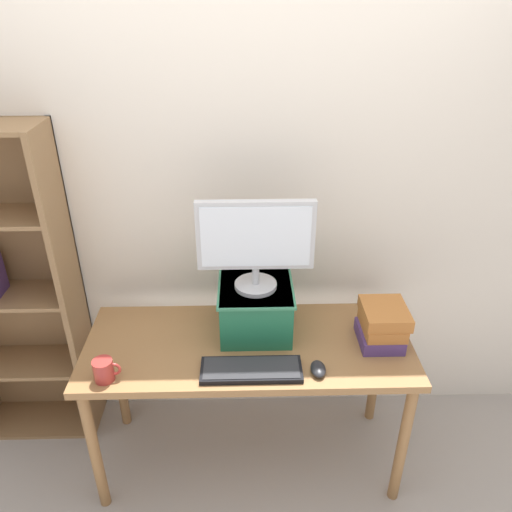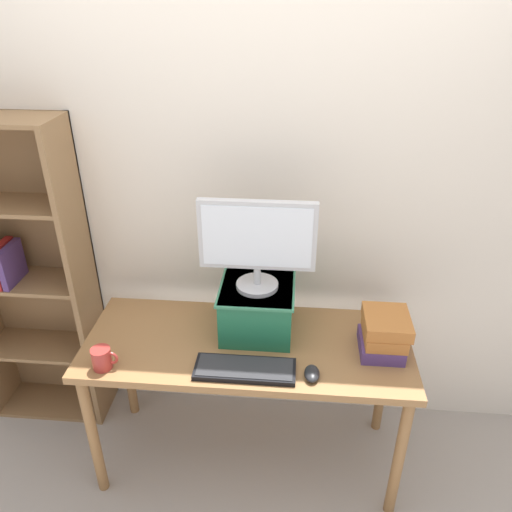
{
  "view_description": "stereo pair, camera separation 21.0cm",
  "coord_description": "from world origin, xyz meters",
  "px_view_note": "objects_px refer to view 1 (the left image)",
  "views": [
    {
      "loc": [
        -0.01,
        -1.8,
        2.19
      ],
      "look_at": [
        0.04,
        0.04,
        1.18
      ],
      "focal_mm": 35.0,
      "sensor_mm": 36.0,
      "label": 1
    },
    {
      "loc": [
        0.2,
        -1.79,
        2.19
      ],
      "look_at": [
        0.04,
        0.04,
        1.18
      ],
      "focal_mm": 35.0,
      "sensor_mm": 36.0,
      "label": 2
    }
  ],
  "objects_px": {
    "desk": "(248,357)",
    "computer_mouse": "(318,369)",
    "bookshelf_unit": "(7,292)",
    "riser_box": "(256,307)",
    "keyboard": "(251,370)",
    "computer_monitor": "(256,241)",
    "coffee_mug": "(104,370)",
    "book_stack": "(382,325)"
  },
  "relations": [
    {
      "from": "bookshelf_unit",
      "to": "computer_monitor",
      "type": "bearing_deg",
      "value": -8.96
    },
    {
      "from": "bookshelf_unit",
      "to": "riser_box",
      "type": "distance_m",
      "value": 1.23
    },
    {
      "from": "computer_monitor",
      "to": "computer_mouse",
      "type": "xyz_separation_m",
      "value": [
        0.25,
        -0.3,
        -0.45
      ]
    },
    {
      "from": "desk",
      "to": "book_stack",
      "type": "distance_m",
      "value": 0.63
    },
    {
      "from": "book_stack",
      "to": "coffee_mug",
      "type": "bearing_deg",
      "value": -169.45
    },
    {
      "from": "computer_monitor",
      "to": "keyboard",
      "type": "bearing_deg",
      "value": -95.01
    },
    {
      "from": "desk",
      "to": "coffee_mug",
      "type": "xyz_separation_m",
      "value": [
        -0.59,
        -0.22,
        0.14
      ]
    },
    {
      "from": "keyboard",
      "to": "book_stack",
      "type": "relative_size",
      "value": 1.83
    },
    {
      "from": "riser_box",
      "to": "keyboard",
      "type": "bearing_deg",
      "value": -94.99
    },
    {
      "from": "bookshelf_unit",
      "to": "computer_mouse",
      "type": "bearing_deg",
      "value": -18.61
    },
    {
      "from": "computer_monitor",
      "to": "coffee_mug",
      "type": "relative_size",
      "value": 4.42
    },
    {
      "from": "desk",
      "to": "computer_mouse",
      "type": "height_order",
      "value": "computer_mouse"
    },
    {
      "from": "keyboard",
      "to": "coffee_mug",
      "type": "xyz_separation_m",
      "value": [
        -0.6,
        -0.03,
        0.04
      ]
    },
    {
      "from": "keyboard",
      "to": "bookshelf_unit",
      "type": "bearing_deg",
      "value": 157.78
    },
    {
      "from": "computer_monitor",
      "to": "riser_box",
      "type": "bearing_deg",
      "value": 90.0
    },
    {
      "from": "riser_box",
      "to": "book_stack",
      "type": "xyz_separation_m",
      "value": [
        0.57,
        -0.1,
        -0.03
      ]
    },
    {
      "from": "keyboard",
      "to": "computer_monitor",
      "type": "bearing_deg",
      "value": 84.99
    },
    {
      "from": "bookshelf_unit",
      "to": "computer_mouse",
      "type": "relative_size",
      "value": 16.2
    },
    {
      "from": "computer_monitor",
      "to": "computer_mouse",
      "type": "height_order",
      "value": "computer_monitor"
    },
    {
      "from": "computer_mouse",
      "to": "desk",
      "type": "bearing_deg",
      "value": 145.1
    },
    {
      "from": "keyboard",
      "to": "book_stack",
      "type": "xyz_separation_m",
      "value": [
        0.59,
        0.19,
        0.08
      ]
    },
    {
      "from": "keyboard",
      "to": "coffee_mug",
      "type": "height_order",
      "value": "coffee_mug"
    },
    {
      "from": "keyboard",
      "to": "computer_mouse",
      "type": "xyz_separation_m",
      "value": [
        0.28,
        -0.01,
        0.01
      ]
    },
    {
      "from": "riser_box",
      "to": "computer_mouse",
      "type": "bearing_deg",
      "value": -50.17
    },
    {
      "from": "computer_mouse",
      "to": "coffee_mug",
      "type": "bearing_deg",
      "value": -178.72
    },
    {
      "from": "riser_box",
      "to": "computer_mouse",
      "type": "height_order",
      "value": "riser_box"
    },
    {
      "from": "book_stack",
      "to": "bookshelf_unit",
      "type": "bearing_deg",
      "value": 170.68
    },
    {
      "from": "computer_monitor",
      "to": "desk",
      "type": "bearing_deg",
      "value": -109.8
    },
    {
      "from": "desk",
      "to": "keyboard",
      "type": "xyz_separation_m",
      "value": [
        0.01,
        -0.19,
        0.1
      ]
    },
    {
      "from": "riser_box",
      "to": "coffee_mug",
      "type": "height_order",
      "value": "riser_box"
    },
    {
      "from": "keyboard",
      "to": "computer_mouse",
      "type": "distance_m",
      "value": 0.28
    },
    {
      "from": "computer_mouse",
      "to": "book_stack",
      "type": "relative_size",
      "value": 0.45
    },
    {
      "from": "computer_mouse",
      "to": "coffee_mug",
      "type": "xyz_separation_m",
      "value": [
        -0.88,
        -0.02,
        0.03
      ]
    },
    {
      "from": "bookshelf_unit",
      "to": "keyboard",
      "type": "height_order",
      "value": "bookshelf_unit"
    },
    {
      "from": "bookshelf_unit",
      "to": "computer_monitor",
      "type": "xyz_separation_m",
      "value": [
        1.22,
        -0.19,
        0.36
      ]
    },
    {
      "from": "keyboard",
      "to": "computer_mouse",
      "type": "height_order",
      "value": "computer_mouse"
    },
    {
      "from": "computer_monitor",
      "to": "book_stack",
      "type": "bearing_deg",
      "value": -10.11
    },
    {
      "from": "book_stack",
      "to": "coffee_mug",
      "type": "xyz_separation_m",
      "value": [
        -1.19,
        -0.22,
        -0.04
      ]
    },
    {
      "from": "riser_box",
      "to": "keyboard",
      "type": "relative_size",
      "value": 0.81
    },
    {
      "from": "computer_mouse",
      "to": "coffee_mug",
      "type": "relative_size",
      "value": 0.91
    },
    {
      "from": "keyboard",
      "to": "computer_mouse",
      "type": "relative_size",
      "value": 4.1
    },
    {
      "from": "desk",
      "to": "computer_mouse",
      "type": "relative_size",
      "value": 14.28
    }
  ]
}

